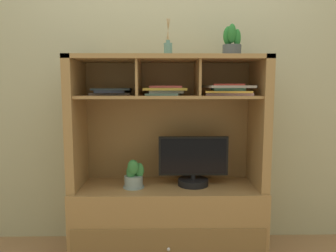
% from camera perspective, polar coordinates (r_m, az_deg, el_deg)
% --- Properties ---
extents(back_wall, '(6.00, 0.02, 2.80)m').
position_cam_1_polar(back_wall, '(2.56, -0.09, 10.58)').
color(back_wall, '#B0AC89').
rests_on(back_wall, ground).
extents(media_console, '(1.37, 0.51, 1.45)m').
position_cam_1_polar(media_console, '(2.42, -0.00, -12.12)').
color(media_console, '#9F7746').
rests_on(media_console, ground).
extents(tv_monitor, '(0.51, 0.22, 0.36)m').
position_cam_1_polar(tv_monitor, '(2.36, 4.53, -6.86)').
color(tv_monitor, black).
rests_on(tv_monitor, media_console).
extents(potted_orchid, '(0.15, 0.15, 0.21)m').
position_cam_1_polar(potted_orchid, '(2.33, -6.14, -8.83)').
color(potted_orchid, '#879A9D').
rests_on(potted_orchid, media_console).
extents(magazine_stack_left, '(0.31, 0.31, 0.05)m').
position_cam_1_polar(magazine_stack_left, '(2.37, -10.19, 6.09)').
color(magazine_stack_left, gray).
rests_on(magazine_stack_left, media_console).
extents(magazine_stack_centre, '(0.32, 0.30, 0.07)m').
position_cam_1_polar(magazine_stack_centre, '(2.27, -0.61, 6.36)').
color(magazine_stack_centre, '#4B695E').
rests_on(magazine_stack_centre, media_console).
extents(magazine_stack_right, '(0.35, 0.32, 0.08)m').
position_cam_1_polar(magazine_stack_right, '(2.27, 10.64, 6.37)').
color(magazine_stack_right, gray).
rests_on(magazine_stack_right, media_console).
extents(diffuser_bottle, '(0.06, 0.06, 0.26)m').
position_cam_1_polar(diffuser_bottle, '(2.28, 0.01, 13.63)').
color(diffuser_bottle, slate).
rests_on(diffuser_bottle, media_console).
extents(potted_succulent, '(0.15, 0.15, 0.22)m').
position_cam_1_polar(potted_succulent, '(2.34, 11.31, 14.05)').
color(potted_succulent, '#464D50').
rests_on(potted_succulent, media_console).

